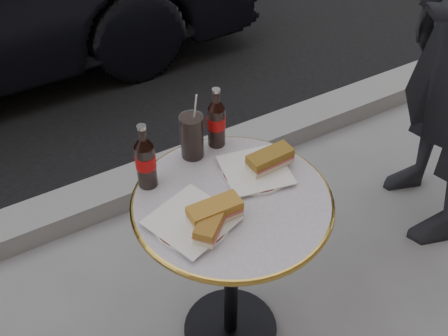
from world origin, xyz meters
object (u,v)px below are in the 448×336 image
plate_left (192,222)px  cola_bottle_right (216,117)px  cola_glass (192,136)px  bistro_table (231,273)px  cola_bottle_left (145,156)px  plate_right (255,172)px

plate_left → cola_bottle_right: size_ratio=1.02×
cola_glass → bistro_table: bearing=-88.1°
cola_bottle_left → cola_glass: (0.18, 0.05, -0.04)m
plate_left → cola_bottle_right: 0.39m
plate_left → cola_glass: (0.15, 0.27, 0.07)m
cola_bottle_left → cola_bottle_right: cola_bottle_left is taller
plate_right → cola_bottle_left: cola_bottle_left is taller
plate_right → cola_bottle_left: bearing=158.5°
plate_left → plate_right: bearing=18.4°
bistro_table → cola_bottle_right: (0.09, 0.25, 0.48)m
bistro_table → plate_right: plate_right is taller
plate_left → cola_bottle_left: size_ratio=0.98×
cola_bottle_right → plate_right: bearing=-79.9°
plate_right → cola_glass: size_ratio=1.34×
plate_right → cola_bottle_left: 0.36m
bistro_table → cola_bottle_right: cola_bottle_right is taller
plate_left → cola_bottle_left: 0.25m
cola_bottle_right → bistro_table: bearing=-109.4°
plate_right → cola_bottle_right: size_ratio=0.97×
cola_bottle_right → cola_glass: (-0.10, -0.01, -0.03)m
plate_left → cola_glass: 0.32m
plate_left → plate_right: 0.29m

